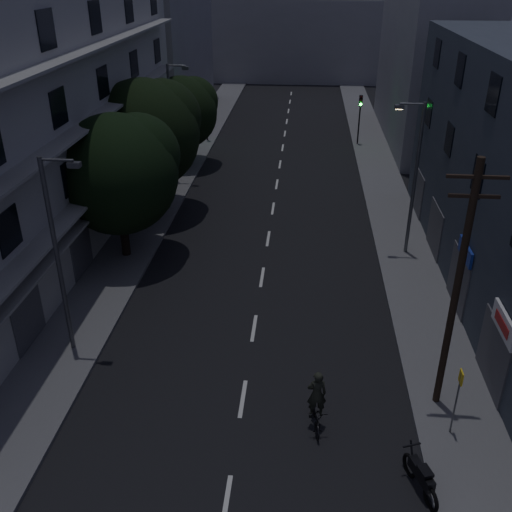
# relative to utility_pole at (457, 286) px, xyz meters

# --- Properties ---
(ground) EXTENTS (160.00, 160.00, 0.00)m
(ground) POSITION_rel_utility_pole_xyz_m (-6.92, 18.14, -4.87)
(ground) COLOR black
(ground) RESTS_ON ground
(sidewalk_left) EXTENTS (3.00, 90.00, 0.15)m
(sidewalk_left) POSITION_rel_utility_pole_xyz_m (-14.42, 18.14, -4.79)
(sidewalk_left) COLOR #565659
(sidewalk_left) RESTS_ON ground
(sidewalk_right) EXTENTS (3.00, 90.00, 0.15)m
(sidewalk_right) POSITION_rel_utility_pole_xyz_m (0.58, 18.14, -4.79)
(sidewalk_right) COLOR #565659
(sidewalk_right) RESTS_ON ground
(lane_markings) EXTENTS (0.15, 60.50, 0.01)m
(lane_markings) POSITION_rel_utility_pole_xyz_m (-6.92, 24.39, -4.86)
(lane_markings) COLOR beige
(lane_markings) RESTS_ON ground
(building_left) EXTENTS (7.00, 36.00, 14.00)m
(building_left) POSITION_rel_utility_pole_xyz_m (-18.89, 11.14, 2.13)
(building_left) COLOR #9D9C98
(building_left) RESTS_ON ground
(building_far_left) EXTENTS (6.00, 20.00, 16.00)m
(building_far_left) POSITION_rel_utility_pole_xyz_m (-18.92, 41.14, 3.13)
(building_far_left) COLOR slate
(building_far_left) RESTS_ON ground
(building_far_right) EXTENTS (6.00, 20.00, 13.00)m
(building_far_right) POSITION_rel_utility_pole_xyz_m (5.08, 35.14, 1.63)
(building_far_right) COLOR slate
(building_far_right) RESTS_ON ground
(building_far_end) EXTENTS (24.00, 8.00, 10.00)m
(building_far_end) POSITION_rel_utility_pole_xyz_m (-6.92, 63.14, 0.13)
(building_far_end) COLOR slate
(building_far_end) RESTS_ON ground
(tree_near) EXTENTS (6.11, 6.11, 7.53)m
(tree_near) POSITION_rel_utility_pole_xyz_m (-14.27, 10.32, -0.01)
(tree_near) COLOR black
(tree_near) RESTS_ON sidewalk_left
(tree_mid) EXTENTS (6.57, 6.57, 8.08)m
(tree_mid) POSITION_rel_utility_pole_xyz_m (-14.49, 16.51, 0.33)
(tree_mid) COLOR black
(tree_mid) RESTS_ON sidewalk_left
(tree_far) EXTENTS (5.33, 5.33, 6.59)m
(tree_far) POSITION_rel_utility_pole_xyz_m (-14.25, 25.87, -0.59)
(tree_far) COLOR black
(tree_far) RESTS_ON sidewalk_left
(traffic_signal_far_right) EXTENTS (0.28, 0.37, 4.10)m
(traffic_signal_far_right) POSITION_rel_utility_pole_xyz_m (-0.53, 32.40, -1.77)
(traffic_signal_far_right) COLOR black
(traffic_signal_far_right) RESTS_ON sidewalk_right
(traffic_signal_far_left) EXTENTS (0.28, 0.37, 4.10)m
(traffic_signal_far_left) POSITION_rel_utility_pole_xyz_m (-13.59, 32.35, -1.77)
(traffic_signal_far_left) COLOR black
(traffic_signal_far_left) RESTS_ON sidewalk_left
(street_lamp_left_near) EXTENTS (1.51, 0.25, 8.00)m
(street_lamp_left_near) POSITION_rel_utility_pole_xyz_m (-14.00, 1.98, -0.27)
(street_lamp_left_near) COLOR #515258
(street_lamp_left_near) RESTS_ON sidewalk_left
(street_lamp_right) EXTENTS (1.51, 0.25, 8.00)m
(street_lamp_right) POSITION_rel_utility_pole_xyz_m (0.50, 11.88, -0.27)
(street_lamp_right) COLOR #525559
(street_lamp_right) RESTS_ON sidewalk_right
(street_lamp_left_far) EXTENTS (1.51, 0.25, 8.00)m
(street_lamp_left_far) POSITION_rel_utility_pole_xyz_m (-14.13, 22.05, -0.27)
(street_lamp_left_far) COLOR #515458
(street_lamp_left_far) RESTS_ON sidewalk_left
(utility_pole) EXTENTS (1.80, 0.24, 9.00)m
(utility_pole) POSITION_rel_utility_pole_xyz_m (0.00, 0.00, 0.00)
(utility_pole) COLOR black
(utility_pole) RESTS_ON sidewalk_right
(bus_stop_sign) EXTENTS (0.06, 0.35, 2.52)m
(bus_stop_sign) POSITION_rel_utility_pole_xyz_m (0.17, -1.54, -2.98)
(bus_stop_sign) COLOR #595B60
(bus_stop_sign) RESTS_ON sidewalk_right
(motorcycle) EXTENTS (0.91, 1.95, 1.30)m
(motorcycle) POSITION_rel_utility_pole_xyz_m (-1.22, -3.87, -4.35)
(motorcycle) COLOR black
(motorcycle) RESTS_ON ground
(cyclist) EXTENTS (0.87, 1.87, 2.28)m
(cyclist) POSITION_rel_utility_pole_xyz_m (-4.32, -1.47, -4.10)
(cyclist) COLOR black
(cyclist) RESTS_ON ground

